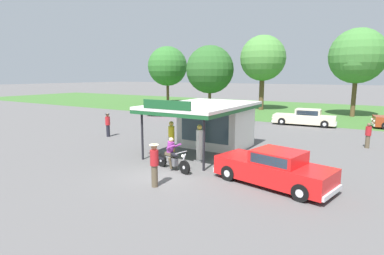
% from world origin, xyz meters
% --- Properties ---
extents(ground_plane, '(300.00, 300.00, 0.00)m').
position_xyz_m(ground_plane, '(0.00, 0.00, 0.00)').
color(ground_plane, '#5B5959').
extents(grass_verge_strip, '(120.00, 24.00, 0.01)m').
position_xyz_m(grass_verge_strip, '(0.00, 30.00, 0.00)').
color(grass_verge_strip, '#3D6B2D').
rests_on(grass_verge_strip, ground).
extents(service_station_kiosk, '(4.66, 7.10, 3.28)m').
position_xyz_m(service_station_kiosk, '(-0.65, 5.84, 1.68)').
color(service_station_kiosk, silver).
rests_on(service_station_kiosk, ground).
extents(gas_pump_nearside, '(0.44, 0.44, 1.99)m').
position_xyz_m(gas_pump_nearside, '(-1.54, 2.69, 0.91)').
color(gas_pump_nearside, slate).
rests_on(gas_pump_nearside, ground).
extents(gas_pump_offside, '(0.44, 0.44, 1.95)m').
position_xyz_m(gas_pump_offside, '(0.25, 2.69, 0.89)').
color(gas_pump_offside, slate).
rests_on(gas_pump_offside, ground).
extents(motorcycle_with_rider, '(2.26, 0.83, 1.58)m').
position_xyz_m(motorcycle_with_rider, '(-0.11, 0.72, 0.65)').
color(motorcycle_with_rider, black).
rests_on(motorcycle_with_rider, ground).
extents(featured_classic_sedan, '(5.18, 2.81, 1.48)m').
position_xyz_m(featured_classic_sedan, '(4.61, 1.25, 0.68)').
color(featured_classic_sedan, red).
rests_on(featured_classic_sedan, ground).
extents(parked_car_back_row_right, '(5.20, 2.15, 1.54)m').
position_xyz_m(parked_car_back_row_right, '(-4.77, 16.53, 0.70)').
color(parked_car_back_row_right, '#19479E').
rests_on(parked_car_back_row_right, ground).
extents(parked_car_back_row_centre_right, '(5.54, 3.09, 1.57)m').
position_xyz_m(parked_car_back_row_centre_right, '(-11.72, 16.77, 0.72)').
color(parked_car_back_row_centre_right, '#E55993').
rests_on(parked_car_back_row_centre_right, ground).
extents(parked_car_back_row_far_right, '(5.59, 2.20, 1.48)m').
position_xyz_m(parked_car_back_row_far_right, '(2.36, 17.92, 0.67)').
color(parked_car_back_row_far_right, beige).
rests_on(parked_car_back_row_far_right, ground).
extents(bystander_chatting_near_pumps, '(0.37, 0.37, 1.71)m').
position_xyz_m(bystander_chatting_near_pumps, '(-8.81, 4.88, 0.92)').
color(bystander_chatting_near_pumps, black).
rests_on(bystander_chatting_near_pumps, ground).
extents(bystander_strolling_foreground, '(0.39, 0.39, 1.78)m').
position_xyz_m(bystander_strolling_foreground, '(0.59, -1.48, 0.96)').
color(bystander_strolling_foreground, brown).
rests_on(bystander_strolling_foreground, ground).
extents(bystander_leaning_by_kiosk, '(0.34, 0.34, 1.58)m').
position_xyz_m(bystander_leaning_by_kiosk, '(7.61, 10.75, 0.83)').
color(bystander_leaning_by_kiosk, brown).
rests_on(bystander_leaning_by_kiosk, ground).
extents(tree_oak_left, '(5.77, 5.77, 9.50)m').
position_xyz_m(tree_oak_left, '(-5.28, 28.21, 6.44)').
color(tree_oak_left, brown).
rests_on(tree_oak_left, ground).
extents(tree_oak_right, '(6.61, 6.61, 8.54)m').
position_xyz_m(tree_oak_right, '(-12.42, 27.26, 5.14)').
color(tree_oak_right, brown).
rests_on(tree_oak_right, ground).
extents(tree_oak_centre, '(5.81, 5.81, 9.39)m').
position_xyz_m(tree_oak_centre, '(5.52, 26.62, 6.35)').
color(tree_oak_centre, brown).
rests_on(tree_oak_centre, ground).
extents(tree_oak_far_left, '(6.20, 6.20, 8.98)m').
position_xyz_m(tree_oak_far_left, '(-21.29, 29.45, 5.86)').
color(tree_oak_far_left, brown).
rests_on(tree_oak_far_left, ground).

